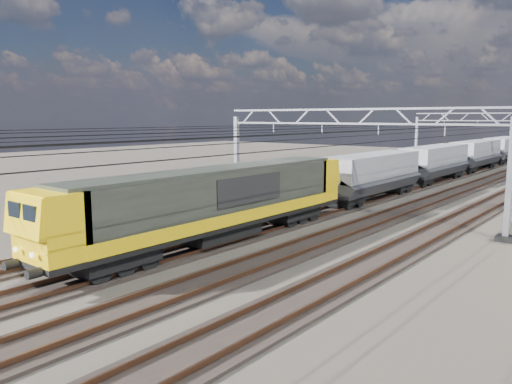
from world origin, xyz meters
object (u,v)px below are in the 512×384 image
Objects in this scene: catenary_gantry_mid at (348,159)px; hopper_wagon_lead at (372,173)px; hopper_wagon_third at (476,153)px; hopper_wagon_mid at (435,161)px; trackside_cabinet at (54,224)px; catenary_gantry_far at (494,140)px; hopper_wagon_fourth at (504,148)px; locomotive at (218,200)px.

catenary_gantry_mid is 1.53× the size of hopper_wagon_lead.
hopper_wagon_third is (0.00, 28.40, 0.00)m from hopper_wagon_lead.
catenary_gantry_mid is at bearing -84.77° from hopper_wagon_mid.
catenary_gantry_far is at bearing 102.77° from trackside_cabinet.
catenary_gantry_mid reaches higher than trackside_cabinet.
catenary_gantry_mid is 16.37× the size of trackside_cabinet.
hopper_wagon_third is (-2.00, 0.04, -1.67)m from catenary_gantry_far.
hopper_wagon_fourth is (0.00, 42.60, 0.00)m from hopper_wagon_lead.
hopper_wagon_fourth is 65.75m from trackside_cabinet.
trackside_cabinet is at bearing -96.29° from hopper_wagon_fourth.
locomotive is 17.70m from hopper_wagon_lead.
hopper_wagon_lead and hopper_wagon_fourth have the same top height.
locomotive reaches higher than trackside_cabinet.
hopper_wagon_lead is (-2.00, 7.64, -1.67)m from catenary_gantry_mid.
hopper_wagon_third is (-0.00, 46.10, -0.09)m from locomotive.
hopper_wagon_lead is (-2.00, -28.36, -1.67)m from catenary_gantry_far.
hopper_wagon_fourth is at bearing 106.69° from trackside_cabinet.
hopper_wagon_lead is 42.60m from hopper_wagon_fourth.
hopper_wagon_mid is at bearing 90.00° from locomotive.
hopper_wagon_lead is 1.00× the size of hopper_wagon_mid.
trackside_cabinet is (-7.20, -65.34, -1.31)m from hopper_wagon_fourth.
trackside_cabinet is at bearing -144.98° from locomotive.
catenary_gantry_mid is 1.53× the size of hopper_wagon_fourth.
locomotive is at bearing -90.00° from hopper_wagon_third.
catenary_gantry_far is (0.00, 36.00, 0.00)m from catenary_gantry_mid.
locomotive is 1.62× the size of hopper_wagon_third.
hopper_wagon_third is (-2.00, 36.04, -1.67)m from catenary_gantry_mid.
catenary_gantry_mid is 8.07m from hopper_wagon_lead.
catenary_gantry_mid is at bearing 81.63° from trackside_cabinet.
locomotive reaches higher than hopper_wagon_mid.
hopper_wagon_mid is (0.00, 14.20, 0.00)m from hopper_wagon_lead.
hopper_wagon_third is 10.69× the size of trackside_cabinet.
hopper_wagon_lead and hopper_wagon_mid have the same top height.
catenary_gantry_mid is 1.53× the size of hopper_wagon_third.
trackside_cabinet is at bearing -121.35° from catenary_gantry_mid.
trackside_cabinet is (-7.20, -22.74, -1.31)m from hopper_wagon_lead.
hopper_wagon_lead is (-0.00, 17.70, -0.09)m from locomotive.
catenary_gantry_far reaches higher than hopper_wagon_lead.
locomotive is 17.35× the size of trackside_cabinet.
hopper_wagon_fourth is at bearing 90.00° from hopper_wagon_third.
hopper_wagon_fourth reaches higher than trackside_cabinet.
catenary_gantry_far reaches higher than hopper_wagon_third.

